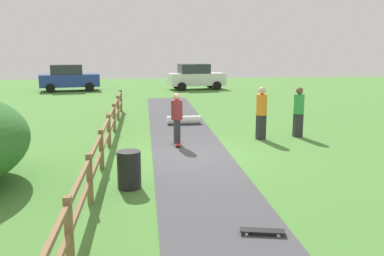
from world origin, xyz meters
TOP-DOWN VIEW (x-y plane):
  - ground_plane at (0.00, 0.00)m, footprint 60.00×60.00m
  - asphalt_path at (0.00, 0.00)m, footprint 2.40×28.00m
  - wooden_fence at (-2.60, 0.00)m, footprint 0.12×18.12m
  - trash_bin at (-1.80, -2.95)m, footprint 0.56×0.56m
  - skater_riding at (-0.34, 1.21)m, footprint 0.39×0.81m
  - skater_fallen at (0.24, 5.05)m, footprint 1.45×1.17m
  - skateboard_loose at (0.64, -5.80)m, footprint 0.82×0.37m
  - bystander_green at (4.20, 2.12)m, footprint 0.43×0.43m
  - bystander_orange at (2.73, 1.85)m, footprint 0.50×0.50m
  - parked_car_blue at (-6.87, 19.24)m, footprint 4.43×2.53m
  - parked_car_white at (2.48, 19.24)m, footprint 4.40×2.47m

SIDE VIEW (x-z plane):
  - ground_plane at x=0.00m, z-range 0.00..0.00m
  - asphalt_path at x=0.00m, z-range 0.00..0.02m
  - skateboard_loose at x=0.64m, z-range 0.05..0.13m
  - skater_fallen at x=0.24m, z-range 0.02..0.38m
  - trash_bin at x=-1.80m, z-range 0.00..0.90m
  - wooden_fence at x=-2.60m, z-range 0.12..1.22m
  - parked_car_blue at x=-6.87m, z-range 0.00..1.92m
  - parked_car_white at x=2.48m, z-range 0.00..1.92m
  - skater_riding at x=-0.34m, z-range 0.12..1.88m
  - bystander_green at x=4.20m, z-range 0.10..1.94m
  - bystander_orange at x=2.73m, z-range 0.11..2.00m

